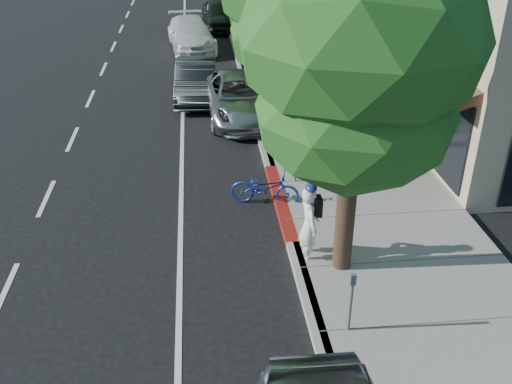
{
  "coord_description": "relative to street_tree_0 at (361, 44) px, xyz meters",
  "views": [
    {
      "loc": [
        -2.01,
        -11.85,
        7.49
      ],
      "look_at": [
        -0.82,
        -0.71,
        1.35
      ],
      "focal_mm": 40.0,
      "sensor_mm": 36.0,
      "label": 1
    }
  ],
  "objects": [
    {
      "name": "sidewalk",
      "position": [
        1.4,
        10.0,
        -4.87
      ],
      "size": [
        4.6,
        56.0,
        0.15
      ],
      "primitive_type": "cube",
      "color": "gray",
      "rests_on": "ground"
    },
    {
      "name": "silver_suv",
      "position": [
        -1.4,
        9.49,
        -4.21
      ],
      "size": [
        2.85,
        5.48,
        1.47
      ],
      "primitive_type": "imported",
      "rotation": [
        0.0,
        0.0,
        0.08
      ],
      "color": "#A4A4A9",
      "rests_on": "ground"
    },
    {
      "name": "curb",
      "position": [
        -0.9,
        10.0,
        -4.87
      ],
      "size": [
        0.3,
        56.0,
        0.15
      ],
      "primitive_type": "cube",
      "color": "#9E998E",
      "rests_on": "ground"
    },
    {
      "name": "curb_red_segment",
      "position": [
        -0.9,
        3.0,
        -4.87
      ],
      "size": [
        0.32,
        4.0,
        0.15
      ],
      "primitive_type": "cube",
      "color": "maroon",
      "rests_on": "ground"
    },
    {
      "name": "pedestrian",
      "position": [
        1.33,
        7.02,
        -3.91
      ],
      "size": [
        1.0,
        0.86,
        1.78
      ],
      "primitive_type": "imported",
      "rotation": [
        0.0,
        0.0,
        3.38
      ],
      "color": "black",
      "rests_on": "sidewalk"
    },
    {
      "name": "street_tree_0",
      "position": [
        0.0,
        0.0,
        0.0
      ],
      "size": [
        4.52,
        4.52,
        7.9
      ],
      "color": "black",
      "rests_on": "ground"
    },
    {
      "name": "ground",
      "position": [
        -0.9,
        2.0,
        -4.95
      ],
      "size": [
        120.0,
        120.0,
        0.0
      ],
      "primitive_type": "plane",
      "color": "black",
      "rests_on": "ground"
    },
    {
      "name": "cyclist",
      "position": [
        -0.65,
        0.47,
        -4.04
      ],
      "size": [
        0.49,
        0.7,
        1.81
      ],
      "primitive_type": "imported",
      "rotation": [
        0.0,
        0.0,
        1.66
      ],
      "color": "white",
      "rests_on": "ground"
    },
    {
      "name": "white_pickup",
      "position": [
        -3.1,
        19.14,
        -4.21
      ],
      "size": [
        2.65,
        5.31,
        1.48
      ],
      "primitive_type": "imported",
      "rotation": [
        0.0,
        0.0,
        0.12
      ],
      "color": "white",
      "rests_on": "ground"
    },
    {
      "name": "dark_sedan",
      "position": [
        -2.95,
        11.66,
        -4.23
      ],
      "size": [
        1.68,
        4.39,
        1.43
      ],
      "primitive_type": "imported",
      "rotation": [
        0.0,
        0.0,
        -0.04
      ],
      "color": "black",
      "rests_on": "ground"
    },
    {
      "name": "bicycle",
      "position": [
        -1.3,
        3.08,
        -4.47
      ],
      "size": [
        1.91,
        1.09,
        0.95
      ],
      "primitive_type": "imported",
      "rotation": [
        0.0,
        0.0,
        1.3
      ],
      "color": "#17359F",
      "rests_on": "ground"
    },
    {
      "name": "dark_suv_far",
      "position": [
        -1.4,
        23.5,
        -4.16
      ],
      "size": [
        2.26,
        4.77,
        1.58
      ],
      "primitive_type": "imported",
      "rotation": [
        0.0,
        0.0,
        0.09
      ],
      "color": "black",
      "rests_on": "ground"
    }
  ]
}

